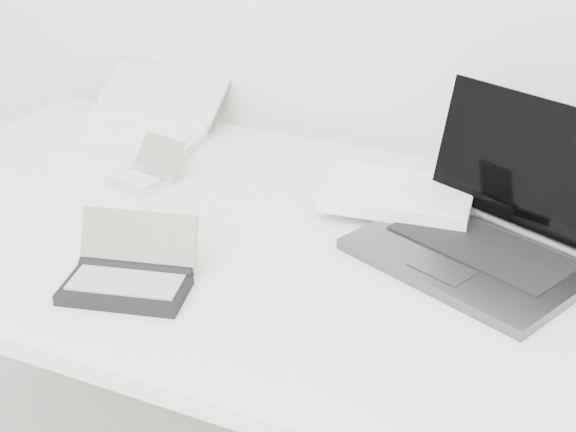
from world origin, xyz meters
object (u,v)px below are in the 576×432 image
at_px(laptop_large, 456,218).
at_px(netbook_open_white, 138,128).
at_px(desk, 315,268).
at_px(palmtop_charcoal, 129,276).

xyz_separation_m(laptop_large, netbook_open_white, (-0.70, 0.15, -0.01)).
bearing_deg(netbook_open_white, laptop_large, -19.47).
distance_m(desk, netbook_open_white, 0.57).
xyz_separation_m(desk, netbook_open_white, (-0.50, 0.25, 0.07)).
relative_size(laptop_large, netbook_open_white, 1.32).
bearing_deg(laptop_large, netbook_open_white, -169.20).
xyz_separation_m(desk, laptop_large, (0.19, 0.10, 0.08)).
relative_size(desk, laptop_large, 3.22).
bearing_deg(laptop_large, desk, -128.82).
bearing_deg(netbook_open_white, palmtop_charcoal, -64.81).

